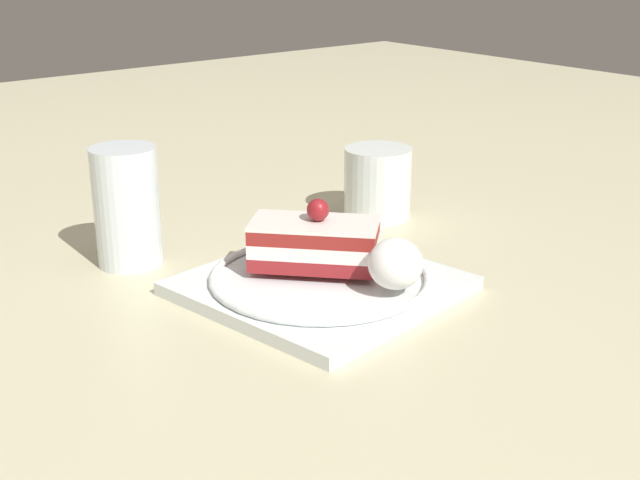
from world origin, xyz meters
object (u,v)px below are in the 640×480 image
Objects in this scene: drink_glass_near at (127,212)px; drink_glass_far at (377,185)px; whipped_cream_dollop at (394,264)px; cake_slice at (312,241)px; dessert_plate at (320,283)px; fork at (377,241)px.

drink_glass_near reaches higher than drink_glass_far.
drink_glass_near is at bearing 170.78° from drink_glass_far.
whipped_cream_dollop is 0.24m from drink_glass_far.
cake_slice is at bearing 102.07° from whipped_cream_dollop.
fork is at bearing 14.20° from dessert_plate.
drink_glass_near is at bearing 125.54° from cake_slice.
whipped_cream_dollop is 0.10m from fork.
drink_glass_far is at bearing 50.24° from whipped_cream_dollop.
drink_glass_far is (0.18, 0.12, 0.03)m from dessert_plate.
dessert_plate is 0.19m from drink_glass_near.
drink_glass_far reaches higher than whipped_cream_dollop.
whipped_cream_dollop is (0.02, -0.08, 0.00)m from cake_slice.
drink_glass_far is (0.09, 0.10, 0.01)m from fork.
fork is at bearing -132.98° from drink_glass_far.
drink_glass_near is at bearing 117.89° from whipped_cream_dollop.
dessert_plate is 0.04m from cake_slice.
fork reaches higher than dessert_plate.
dessert_plate is 0.07m from whipped_cream_dollop.
whipped_cream_dollop is 0.41× the size of drink_glass_near.
fork is 0.86× the size of drink_glass_near.
whipped_cream_dollop is at bearing -62.11° from drink_glass_near.
dessert_plate is 2.05× the size of drink_glass_near.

